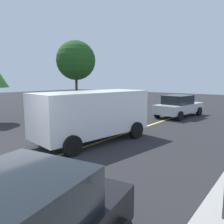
% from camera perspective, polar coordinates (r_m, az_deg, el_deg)
% --- Properties ---
extents(ground_plane, '(80.00, 80.00, 0.00)m').
position_cam_1_polar(ground_plane, '(7.38, -26.17, -14.11)').
color(ground_plane, '#262628').
extents(lane_marking_centre, '(28.00, 0.16, 0.01)m').
position_cam_1_polar(lane_marking_centre, '(8.97, -8.43, -9.30)').
color(lane_marking_centre, '#E0D14C').
extents(white_van, '(5.42, 2.82, 2.20)m').
position_cam_1_polar(white_van, '(9.73, -4.92, -0.20)').
color(white_van, white).
rests_on(white_van, ground_plane).
extents(car_silver_approaching, '(4.53, 2.37, 1.58)m').
position_cam_1_polar(car_silver_approaching, '(16.90, 16.81, 1.53)').
color(car_silver_approaching, '#B7BABF').
rests_on(car_silver_approaching, ground_plane).
extents(tree_left_verge, '(3.08, 3.08, 5.74)m').
position_cam_1_polar(tree_left_verge, '(18.10, -9.29, 12.96)').
color(tree_left_verge, '#513823').
rests_on(tree_left_verge, ground_plane).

